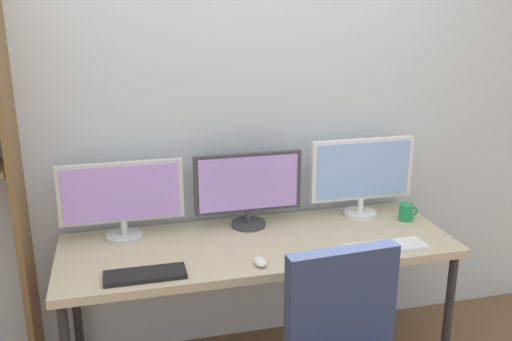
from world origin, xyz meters
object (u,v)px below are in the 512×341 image
Objects in this scene: computer_mouse at (260,262)px; coffee_mug at (407,212)px; monitor_center at (248,187)px; desk at (259,252)px; keyboard_left at (145,275)px; monitor_left at (122,197)px; monitor_right at (362,173)px; keyboard_right at (385,247)px.

computer_mouse is 0.95m from coffee_mug.
desk is at bearing -90.00° from monitor_center.
coffee_mug is (0.84, 0.08, 0.10)m from desk.
monitor_center is 5.82× the size of computer_mouse.
desk is at bearing 22.33° from keyboard_left.
monitor_left is 1.04× the size of monitor_right.
monitor_right reaches higher than desk.
monitor_center reaches higher than keyboard_right.
coffee_mug is (0.90, 0.32, 0.03)m from computer_mouse.
monitor_left reaches higher than keyboard_right.
keyboard_left is at bearing -141.70° from monitor_center.
monitor_right reaches higher than coffee_mug.
computer_mouse reaches higher than desk.
keyboard_right is 3.71× the size of coffee_mug.
keyboard_left is 0.51m from computer_mouse.
computer_mouse is at bearing -1.36° from keyboard_left.
desk is 3.41× the size of monitor_center.
monitor_left is at bearing -180.00° from monitor_right.
keyboard_right is (0.56, -0.44, -0.20)m from monitor_center.
coffee_mug is at bearing -5.09° from monitor_left.
monitor_left is 1.07× the size of monitor_center.
keyboard_left and keyboard_right have the same top height.
computer_mouse is at bearing -160.17° from coffee_mug.
monitor_right reaches higher than monitor_left.
monitor_right is 1.47× the size of keyboard_right.
desk is at bearing -18.56° from monitor_left.
keyboard_left is 3.28× the size of coffee_mug.
keyboard_left is 0.88× the size of keyboard_right.
desk is 5.48× the size of keyboard_left.
keyboard_left is (0.07, -0.44, -0.21)m from monitor_left.
monitor_right reaches higher than keyboard_left.
monitor_right is at bearing 20.36° from keyboard_left.
coffee_mug is at bearing -32.21° from monitor_right.
monitor_right is 0.85m from computer_mouse.
monitor_center is at bearing -0.00° from monitor_left.
keyboard_left is 1.44m from coffee_mug.
monitor_right is 6.00× the size of computer_mouse.
keyboard_left is at bearing 178.64° from computer_mouse.
monitor_left is at bearing 161.44° from desk.
monitor_right is at bearing 147.79° from coffee_mug.
desk is at bearing 77.17° from computer_mouse.
monitor_center is at bearing 83.09° from computer_mouse.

